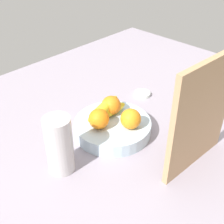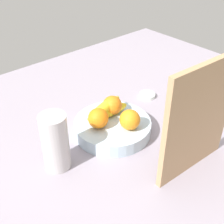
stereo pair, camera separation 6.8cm
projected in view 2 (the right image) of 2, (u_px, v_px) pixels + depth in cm
name	position (u px, v px, depth cm)	size (l,w,h in cm)	color
ground_plane	(116.00, 133.00, 111.16)	(180.00, 140.00, 3.00)	gray
fruit_bowl	(112.00, 127.00, 108.08)	(27.56, 27.56, 4.82)	silver
orange_front_left	(131.00, 119.00, 101.70)	(7.12, 7.12, 7.12)	orange
orange_front_right	(112.00, 105.00, 108.74)	(7.12, 7.12, 7.12)	orange
orange_center	(98.00, 118.00, 102.17)	(7.12, 7.12, 7.12)	orange
banana_bunch	(106.00, 110.00, 107.33)	(18.22, 7.66, 6.20)	yellow
cutting_board	(198.00, 120.00, 85.10)	(28.00, 1.80, 36.00)	tan
thermos_tumbler	(55.00, 142.00, 89.99)	(8.28, 8.28, 19.06)	#BEB9B9
jar_lid	(147.00, 95.00, 129.27)	(6.93, 6.93, 1.49)	white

